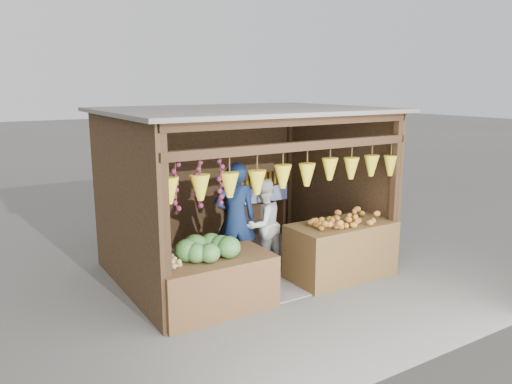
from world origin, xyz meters
The scene contains 12 objects.
ground centered at (0.00, 0.00, 0.00)m, with size 80.00×80.00×0.00m, color #514F49.
stall_structure centered at (-0.03, -0.04, 1.67)m, with size 4.30×3.30×2.66m.
back_shelf centered at (1.05, 1.28, 0.87)m, with size 1.25×0.32×1.32m.
counter_left centered at (-1.16, -1.14, 0.37)m, with size 1.64×0.85×0.74m, color #523A1B.
counter_right centered at (1.12, -1.14, 0.44)m, with size 1.70×0.85×0.89m, color #53391B.
stool centered at (-1.61, 0.11, 0.15)m, with size 0.32×0.32×0.30m, color black.
man_standing centered at (-0.24, -0.14, 0.92)m, with size 0.67×0.44×1.84m, color #14264C.
woman_standing centered at (0.25, -0.18, 0.76)m, with size 0.74×0.58×1.52m, color silver.
vendor_seated centered at (-1.61, 0.11, 0.84)m, with size 0.53×0.35×1.09m, color brown.
melon_pile centered at (-1.23, -1.14, 0.90)m, with size 1.00×0.50×0.32m, color #154813, non-canonical shape.
tanfruit_pile centered at (-1.79, -1.15, 0.80)m, with size 0.34×0.40×0.13m, color #988D46, non-canonical shape.
mango_pile centered at (1.12, -1.20, 1.00)m, with size 1.40×0.64×0.22m, color #D44C1C, non-canonical shape.
Camera 1 is at (-4.02, -6.85, 3.01)m, focal length 35.00 mm.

